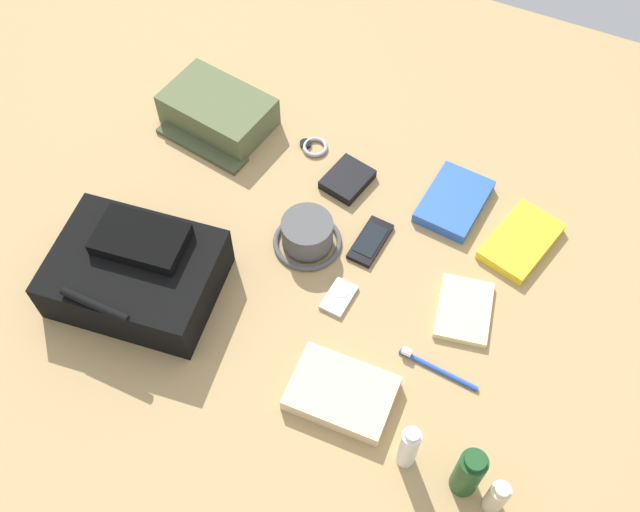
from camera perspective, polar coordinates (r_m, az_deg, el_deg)
name	(u,v)px	position (r m, az deg, el deg)	size (l,w,h in m)	color
ground_plane	(320,269)	(1.63, 0.00, -0.98)	(2.64, 2.02, 0.02)	tan
backpack	(136,272)	(1.59, -13.95, -1.20)	(0.37, 0.30, 0.14)	black
toiletry_pouch	(217,112)	(1.87, -7.88, 10.91)	(0.28, 0.24, 0.08)	#56603D
bucket_hat	(307,235)	(1.63, -0.98, 1.64)	(0.15, 0.15, 0.08)	#505050
lotion_bottle	(497,497)	(1.41, 13.42, -17.56)	(0.04, 0.04, 0.11)	beige
shampoo_bottle	(469,473)	(1.39, 11.34, -15.99)	(0.05, 0.05, 0.15)	#19471E
toothpaste_tube	(409,447)	(1.39, 6.82, -14.37)	(0.04, 0.04, 0.14)	white
paperback_novel	(521,242)	(1.70, 15.18, 1.08)	(0.16, 0.21, 0.02)	yellow
travel_guidebook	(454,202)	(1.73, 10.25, 4.12)	(0.14, 0.19, 0.03)	blue
cell_phone	(370,241)	(1.65, 3.89, 1.13)	(0.07, 0.13, 0.01)	black
media_player	(339,297)	(1.58, 1.46, -3.19)	(0.06, 0.09, 0.01)	#B7B7BC
wristwatch	(314,147)	(1.82, -0.48, 8.40)	(0.07, 0.06, 0.01)	#99999E
toothbrush	(434,367)	(1.52, 8.71, -8.44)	(0.17, 0.02, 0.02)	blue
wallet	(347,179)	(1.75, 2.12, 5.90)	(0.09, 0.11, 0.02)	black
notepad	(464,310)	(1.59, 11.00, -4.09)	(0.11, 0.15, 0.02)	beige
folded_towel	(341,393)	(1.47, 1.66, -10.48)	(0.20, 0.14, 0.04)	beige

